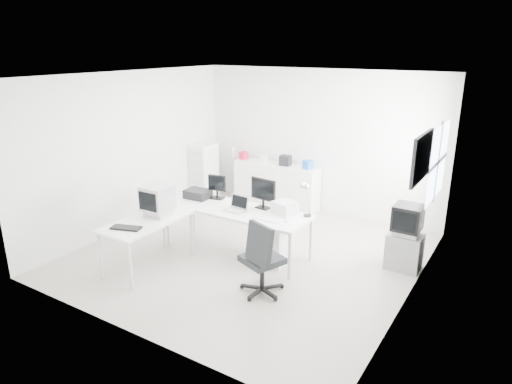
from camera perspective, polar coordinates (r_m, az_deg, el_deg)
The scene contains 30 objects.
floor at distance 7.42m, azimuth -0.82°, elevation -7.77°, with size 5.00×5.00×0.01m, color silver.
ceiling at distance 6.70m, azimuth -0.93°, elevation 14.35°, with size 5.00×5.00×0.01m, color white.
back_wall at distance 9.07m, azimuth 7.75°, elevation 6.22°, with size 5.00×0.02×2.80m, color silver.
left_wall at distance 8.51m, azimuth -15.24°, elevation 4.96°, with size 0.02×5.00×2.80m, color silver.
right_wall at distance 6.01m, azimuth 19.60°, elevation -0.76°, with size 0.02×5.00×2.80m, color silver.
window at distance 7.10m, azimuth 21.82°, elevation 3.46°, with size 0.02×1.20×1.10m, color white, non-canonical shape.
wall_picture at distance 5.98m, azimuth 20.04°, elevation 4.10°, with size 0.04×0.90×0.60m, color black, non-canonical shape.
main_desk at distance 7.35m, azimuth -2.47°, elevation -4.85°, with size 2.40×0.80×0.75m, color white, non-canonical shape.
side_desk at distance 7.09m, azimuth -13.28°, elevation -6.24°, with size 0.70×1.40×0.75m, color white, non-canonical shape.
drawer_pedestal at distance 7.08m, azimuth 2.49°, elevation -6.43°, with size 0.40×0.50×0.60m, color white.
inkjet_printer at distance 7.75m, azimuth -7.29°, elevation -0.23°, with size 0.40×0.31×0.14m, color black.
lcd_monitor_small at distance 7.65m, azimuth -4.88°, elevation 0.59°, with size 0.31×0.18×0.39m, color black, non-canonical shape.
lcd_monitor_large at distance 7.15m, azimuth 0.92°, elevation -0.25°, with size 0.45×0.18×0.47m, color black, non-canonical shape.
laptop at distance 7.07m, azimuth -2.64°, elevation -1.64°, with size 0.30×0.31×0.20m, color #B7B7BA, non-canonical shape.
white_keyboard at distance 6.76m, azimuth 1.34°, elevation -3.40°, with size 0.44×0.13×0.02m, color white.
white_mouse at distance 6.66m, azimuth 3.78°, elevation -3.60°, with size 0.06×0.06×0.06m, color white.
laser_printer at distance 6.99m, azimuth 3.60°, elevation -1.96°, with size 0.33×0.28×0.19m, color silver.
desk_lamp at distance 6.86m, azimuth 6.51°, elevation -1.11°, with size 0.16×0.16×0.49m, color silver, non-canonical shape.
crt_monitor at distance 7.02m, azimuth -12.22°, elevation -0.87°, with size 0.44×0.44×0.51m, color #B7B7BA, non-canonical shape.
black_keyboard at distance 6.69m, azimuth -15.92°, elevation -4.33°, with size 0.43×0.17×0.03m, color black.
office_chair at distance 6.12m, azimuth 0.78°, elevation -7.99°, with size 0.63×0.63×1.09m, color #242729, non-canonical shape.
tv_cabinet at distance 7.24m, azimuth 18.03°, elevation -7.04°, with size 0.50×0.41×0.54m, color gray.
crt_tv at distance 7.05m, azimuth 18.42°, elevation -3.39°, with size 0.50×0.48×0.45m, color black, non-canonical shape.
sideboard at distance 9.42m, azimuth 2.55°, elevation 0.85°, with size 1.81×0.45×0.90m, color white.
clutter_box_a at distance 9.68m, azimuth -1.54°, elevation 4.59°, with size 0.16×0.14×0.16m, color red.
clutter_box_b at distance 9.43m, azimuth 1.00°, elevation 4.16°, with size 0.14×0.12×0.14m, color white.
clutter_box_c at distance 9.18m, azimuth 3.69°, elevation 3.96°, with size 0.21×0.19×0.21m, color black.
clutter_box_d at distance 8.97m, azimuth 6.50°, elevation 3.42°, with size 0.17×0.15×0.17m, color blue.
clutter_bottle at distance 9.87m, azimuth -2.87°, elevation 5.01°, with size 0.07×0.07×0.22m, color white.
filing_cabinet at distance 9.79m, azimuth -6.55°, elevation 2.44°, with size 0.43×0.52×1.24m, color white.
Camera 1 is at (3.62, -5.62, 3.22)m, focal length 32.00 mm.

